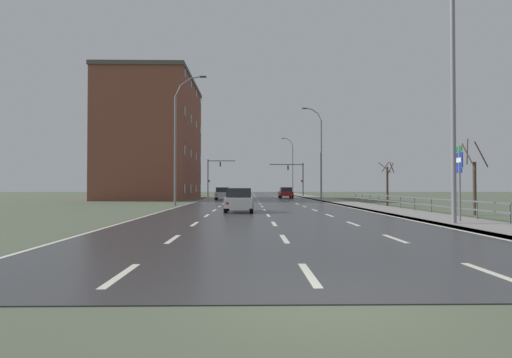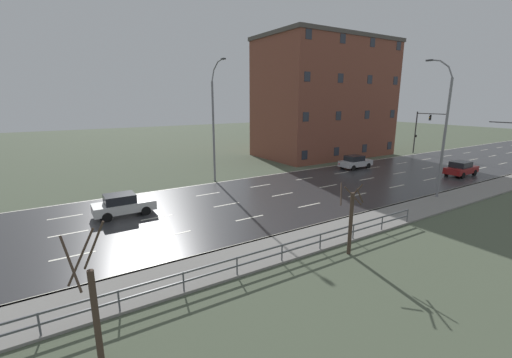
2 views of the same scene
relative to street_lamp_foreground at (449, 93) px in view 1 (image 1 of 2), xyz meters
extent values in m
cube|color=#4C5642|center=(-7.43, 36.08, -5.70)|extent=(160.00, 160.00, 0.12)
cube|color=#303033|center=(-7.43, 48.08, -5.63)|extent=(14.00, 120.00, 0.02)
cube|color=beige|center=(-10.93, -9.92, -5.62)|extent=(0.16, 2.20, 0.01)
cube|color=beige|center=(-10.93, -4.52, -5.62)|extent=(0.16, 2.20, 0.01)
cube|color=beige|center=(-10.93, 0.88, -5.62)|extent=(0.16, 2.20, 0.01)
cube|color=beige|center=(-10.93, 6.28, -5.62)|extent=(0.16, 2.20, 0.01)
cube|color=beige|center=(-10.93, 11.68, -5.62)|extent=(0.16, 2.20, 0.01)
cube|color=beige|center=(-10.93, 17.08, -5.62)|extent=(0.16, 2.20, 0.01)
cube|color=beige|center=(-10.93, 22.48, -5.62)|extent=(0.16, 2.20, 0.01)
cube|color=beige|center=(-10.93, 27.88, -5.62)|extent=(0.16, 2.20, 0.01)
cube|color=beige|center=(-10.93, 33.28, -5.62)|extent=(0.16, 2.20, 0.01)
cube|color=beige|center=(-10.93, 38.68, -5.62)|extent=(0.16, 2.20, 0.01)
cube|color=beige|center=(-10.93, 44.08, -5.62)|extent=(0.16, 2.20, 0.01)
cube|color=beige|center=(-10.93, 49.48, -5.62)|extent=(0.16, 2.20, 0.01)
cube|color=beige|center=(-10.93, 54.88, -5.62)|extent=(0.16, 2.20, 0.01)
cube|color=beige|center=(-10.93, 60.28, -5.62)|extent=(0.16, 2.20, 0.01)
cube|color=beige|center=(-10.93, 65.68, -5.62)|extent=(0.16, 2.20, 0.01)
cube|color=beige|center=(-10.93, 71.08, -5.62)|extent=(0.16, 2.20, 0.01)
cube|color=beige|center=(-10.93, 76.48, -5.62)|extent=(0.16, 2.20, 0.01)
cube|color=beige|center=(-10.93, 81.88, -5.62)|extent=(0.16, 2.20, 0.01)
cube|color=beige|center=(-10.93, 87.28, -5.62)|extent=(0.16, 2.20, 0.01)
cube|color=beige|center=(-10.93, 92.68, -5.62)|extent=(0.16, 2.20, 0.01)
cube|color=beige|center=(-10.93, 98.08, -5.62)|extent=(0.16, 2.20, 0.01)
cube|color=beige|center=(-10.93, 103.48, -5.62)|extent=(0.16, 2.20, 0.01)
cube|color=beige|center=(-7.43, -9.92, -5.62)|extent=(0.16, 2.20, 0.01)
cube|color=beige|center=(-7.43, -4.52, -5.62)|extent=(0.16, 2.20, 0.01)
cube|color=beige|center=(-7.43, 0.88, -5.62)|extent=(0.16, 2.20, 0.01)
cube|color=beige|center=(-7.43, 6.28, -5.62)|extent=(0.16, 2.20, 0.01)
cube|color=beige|center=(-7.43, 11.68, -5.62)|extent=(0.16, 2.20, 0.01)
cube|color=beige|center=(-7.43, 17.08, -5.62)|extent=(0.16, 2.20, 0.01)
cube|color=beige|center=(-7.43, 22.48, -5.62)|extent=(0.16, 2.20, 0.01)
cube|color=beige|center=(-7.43, 27.88, -5.62)|extent=(0.16, 2.20, 0.01)
cube|color=beige|center=(-7.43, 33.28, -5.62)|extent=(0.16, 2.20, 0.01)
cube|color=beige|center=(-7.43, 38.68, -5.62)|extent=(0.16, 2.20, 0.01)
cube|color=beige|center=(-7.43, 44.08, -5.62)|extent=(0.16, 2.20, 0.01)
cube|color=beige|center=(-7.43, 49.48, -5.62)|extent=(0.16, 2.20, 0.01)
cube|color=beige|center=(-7.43, 54.88, -5.62)|extent=(0.16, 2.20, 0.01)
cube|color=beige|center=(-7.43, 60.28, -5.62)|extent=(0.16, 2.20, 0.01)
cube|color=beige|center=(-7.43, 65.68, -5.62)|extent=(0.16, 2.20, 0.01)
cube|color=beige|center=(-7.43, 71.08, -5.62)|extent=(0.16, 2.20, 0.01)
cube|color=beige|center=(-7.43, 76.48, -5.62)|extent=(0.16, 2.20, 0.01)
cube|color=beige|center=(-7.43, 81.88, -5.62)|extent=(0.16, 2.20, 0.01)
cube|color=beige|center=(-7.43, 87.28, -5.62)|extent=(0.16, 2.20, 0.01)
cube|color=beige|center=(-7.43, 92.68, -5.62)|extent=(0.16, 2.20, 0.01)
cube|color=beige|center=(-7.43, 98.08, -5.62)|extent=(0.16, 2.20, 0.01)
cube|color=beige|center=(-7.43, 103.48, -5.62)|extent=(0.16, 2.20, 0.01)
cube|color=beige|center=(-3.93, -9.92, -5.62)|extent=(0.16, 2.20, 0.01)
cube|color=beige|center=(-3.93, -4.52, -5.62)|extent=(0.16, 2.20, 0.01)
cube|color=beige|center=(-3.93, 0.88, -5.62)|extent=(0.16, 2.20, 0.01)
cube|color=beige|center=(-3.93, 6.28, -5.62)|extent=(0.16, 2.20, 0.01)
cube|color=beige|center=(-3.93, 11.68, -5.62)|extent=(0.16, 2.20, 0.01)
cube|color=beige|center=(-3.93, 17.08, -5.62)|extent=(0.16, 2.20, 0.01)
cube|color=beige|center=(-3.93, 22.48, -5.62)|extent=(0.16, 2.20, 0.01)
cube|color=beige|center=(-3.93, 27.88, -5.62)|extent=(0.16, 2.20, 0.01)
cube|color=beige|center=(-3.93, 33.28, -5.62)|extent=(0.16, 2.20, 0.01)
cube|color=beige|center=(-3.93, 38.68, -5.62)|extent=(0.16, 2.20, 0.01)
cube|color=beige|center=(-3.93, 44.08, -5.62)|extent=(0.16, 2.20, 0.01)
cube|color=beige|center=(-3.93, 49.48, -5.62)|extent=(0.16, 2.20, 0.01)
cube|color=beige|center=(-3.93, 54.88, -5.62)|extent=(0.16, 2.20, 0.01)
cube|color=beige|center=(-3.93, 60.28, -5.62)|extent=(0.16, 2.20, 0.01)
cube|color=beige|center=(-3.93, 65.68, -5.62)|extent=(0.16, 2.20, 0.01)
cube|color=beige|center=(-3.93, 71.08, -5.62)|extent=(0.16, 2.20, 0.01)
cube|color=beige|center=(-3.93, 76.48, -5.62)|extent=(0.16, 2.20, 0.01)
cube|color=beige|center=(-3.93, 81.88, -5.62)|extent=(0.16, 2.20, 0.01)
cube|color=beige|center=(-3.93, 87.28, -5.62)|extent=(0.16, 2.20, 0.01)
cube|color=beige|center=(-3.93, 92.68, -5.62)|extent=(0.16, 2.20, 0.01)
cube|color=beige|center=(-3.93, 98.08, -5.62)|extent=(0.16, 2.20, 0.01)
cube|color=beige|center=(-3.93, 103.48, -5.62)|extent=(0.16, 2.20, 0.01)
cube|color=beige|center=(-0.58, 48.08, -5.62)|extent=(0.16, 120.00, 0.01)
cube|color=beige|center=(-14.28, 48.08, -5.62)|extent=(0.16, 120.00, 0.01)
cube|color=gray|center=(1.07, 48.08, -5.58)|extent=(3.00, 120.00, 0.12)
cube|color=slate|center=(-0.35, 48.08, -5.58)|extent=(0.16, 120.00, 0.12)
cube|color=#515459|center=(2.42, 8.74, -4.69)|extent=(0.06, 33.33, 0.08)
cube|color=#515459|center=(2.42, 8.74, -5.09)|extent=(0.06, 33.33, 0.08)
cylinder|color=#515459|center=(2.42, -0.23, -5.14)|extent=(0.07, 0.07, 1.00)
cylinder|color=#515459|center=(2.42, 2.33, -5.14)|extent=(0.07, 0.07, 1.00)
cylinder|color=#515459|center=(2.42, 4.89, -5.14)|extent=(0.07, 0.07, 1.00)
cylinder|color=#515459|center=(2.42, 7.46, -5.14)|extent=(0.07, 0.07, 1.00)
cylinder|color=#515459|center=(2.42, 10.02, -5.14)|extent=(0.07, 0.07, 1.00)
cylinder|color=#515459|center=(2.42, 12.58, -5.14)|extent=(0.07, 0.07, 1.00)
cylinder|color=#515459|center=(2.42, 15.15, -5.14)|extent=(0.07, 0.07, 1.00)
cylinder|color=#515459|center=(2.42, 17.71, -5.14)|extent=(0.07, 0.07, 1.00)
cylinder|color=#515459|center=(2.42, 20.27, -5.14)|extent=(0.07, 0.07, 1.00)
cylinder|color=#515459|center=(2.42, 22.84, -5.14)|extent=(0.07, 0.07, 1.00)
cylinder|color=#515459|center=(2.42, 25.40, -5.14)|extent=(0.07, 0.07, 1.00)
cylinder|color=slate|center=(0.17, 0.00, -0.76)|extent=(0.20, 0.20, 9.76)
cylinder|color=slate|center=(0.17, 32.79, -0.82)|extent=(0.20, 0.20, 9.64)
cylinder|color=slate|center=(-0.02, 32.79, 4.40)|extent=(0.48, 0.11, 0.85)
cylinder|color=slate|center=(-0.57, 32.79, 5.06)|extent=(0.79, 0.11, 0.60)
cylinder|color=slate|center=(-1.37, 32.79, 5.39)|extent=(0.90, 0.11, 0.26)
cube|color=#333335|center=(-1.81, 32.79, 5.42)|extent=(0.56, 0.24, 0.12)
cylinder|color=slate|center=(0.17, 65.57, -0.72)|extent=(0.20, 0.20, 9.84)
cylinder|color=slate|center=(-0.01, 65.57, 4.59)|extent=(0.46, 0.11, 0.82)
cylinder|color=slate|center=(-0.54, 65.57, 5.22)|extent=(0.76, 0.11, 0.58)
cylinder|color=slate|center=(-1.31, 65.57, 5.53)|extent=(0.86, 0.11, 0.26)
cube|color=#333335|center=(-1.72, 65.57, 5.56)|extent=(0.56, 0.24, 0.12)
cylinder|color=slate|center=(-15.03, 19.67, -0.82)|extent=(0.20, 0.20, 9.65)
cylinder|color=slate|center=(-14.80, 19.67, 4.51)|extent=(0.56, 0.11, 1.04)
cylinder|color=slate|center=(-14.11, 19.67, 5.32)|extent=(0.96, 0.11, 0.72)
cylinder|color=slate|center=(-13.12, 19.67, 5.73)|extent=(1.10, 0.11, 0.30)
cube|color=#333335|center=(-12.58, 19.67, 5.77)|extent=(0.56, 0.24, 0.12)
cylinder|color=slate|center=(0.97, 1.10, -3.88)|extent=(0.09, 0.09, 3.51)
cube|color=#146633|center=(0.95, 1.10, -2.28)|extent=(0.03, 0.56, 0.24)
cube|color=navy|center=(0.95, 1.10, -2.78)|extent=(0.03, 0.68, 0.68)
cube|color=white|center=(0.93, 1.10, -2.78)|extent=(0.01, 0.44, 0.22)
cube|color=navy|center=(0.95, 1.10, -3.25)|extent=(0.03, 0.52, 0.22)
cylinder|color=#38383A|center=(0.47, 52.05, -2.85)|extent=(0.18, 0.18, 5.59)
cylinder|color=#38383A|center=(-2.29, 52.05, -0.30)|extent=(5.51, 0.12, 0.12)
cube|color=black|center=(-2.01, 52.05, -0.85)|extent=(0.20, 0.28, 0.80)
sphere|color=#2D2D2D|center=(-2.01, 51.90, -0.59)|extent=(0.14, 0.14, 0.14)
sphere|color=#2D2D2D|center=(-2.01, 51.90, -0.85)|extent=(0.14, 0.14, 0.14)
sphere|color=green|center=(-2.01, 51.90, -1.11)|extent=(0.14, 0.14, 0.14)
cube|color=black|center=(0.25, 52.00, -3.04)|extent=(0.18, 0.12, 0.32)
cylinder|color=#38383A|center=(-15.33, 53.21, -2.52)|extent=(0.18, 0.18, 6.23)
cylinder|color=#38383A|center=(-13.05, 53.21, 0.34)|extent=(4.56, 0.12, 0.12)
cube|color=black|center=(-13.27, 53.21, -0.21)|extent=(0.20, 0.28, 0.80)
sphere|color=#2D2D2D|center=(-13.27, 53.06, 0.05)|extent=(0.14, 0.14, 0.14)
sphere|color=#F2AD19|center=(-13.27, 53.06, -0.21)|extent=(0.14, 0.14, 0.14)
sphere|color=#2D2D2D|center=(-13.27, 53.06, -0.47)|extent=(0.14, 0.14, 0.14)
cube|color=black|center=(-15.11, 53.16, -3.04)|extent=(0.18, 0.12, 0.32)
cube|color=#B7B7BC|center=(-11.86, 36.50, -4.99)|extent=(1.78, 4.11, 0.64)
cube|color=black|center=(-11.86, 36.25, -4.37)|extent=(1.57, 2.01, 0.60)
cube|color=slate|center=(-11.86, 37.20, -4.39)|extent=(1.40, 0.09, 0.51)
cylinder|color=black|center=(-11.06, 37.77, -5.31)|extent=(0.22, 0.66, 0.66)
cylinder|color=black|center=(-12.67, 37.76, -5.31)|extent=(0.22, 0.66, 0.66)
cylinder|color=black|center=(-11.04, 35.23, -5.31)|extent=(0.22, 0.66, 0.66)
cylinder|color=black|center=(-12.66, 35.22, -5.31)|extent=(0.22, 0.66, 0.66)
cube|color=red|center=(-12.51, 34.46, -4.99)|extent=(0.16, 0.04, 0.14)
cube|color=red|center=(-11.19, 34.47, -4.99)|extent=(0.16, 0.04, 0.14)
cube|color=maroon|center=(-3.18, 43.11, -4.99)|extent=(1.86, 4.14, 0.64)
cube|color=black|center=(-3.17, 42.86, -4.37)|extent=(1.61, 2.04, 0.60)
cube|color=slate|center=(-3.20, 43.81, -4.39)|extent=(1.41, 0.11, 0.51)
cylinder|color=black|center=(-2.40, 44.40, -5.31)|extent=(0.24, 0.67, 0.66)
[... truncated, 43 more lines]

